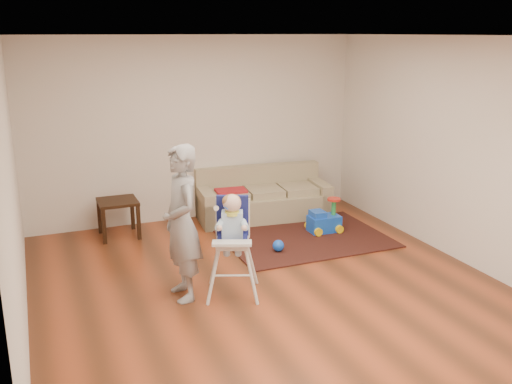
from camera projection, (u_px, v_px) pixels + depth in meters
name	position (u px, v px, depth m)	size (l,w,h in m)	color
ground	(270.00, 288.00, 6.31)	(5.50, 5.50, 0.00)	#4C2513
room_envelope	(252.00, 113.00, 6.28)	(5.04, 5.52, 2.72)	beige
sofa	(263.00, 194.00, 8.59)	(2.03, 0.99, 0.76)	#998D6A
side_table	(119.00, 218.00, 7.85)	(0.52, 0.52, 0.52)	black
area_rug	(305.00, 238.00, 7.83)	(2.17, 1.63, 0.02)	black
ride_on_toy	(324.00, 215.00, 8.00)	(0.43, 0.31, 0.47)	blue
toy_ball	(278.00, 246.00, 7.30)	(0.15, 0.15, 0.15)	blue
high_chair	(232.00, 247.00, 6.03)	(0.68, 0.68, 1.13)	silver
adult	(182.00, 223.00, 5.89)	(0.60, 0.40, 1.65)	gray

